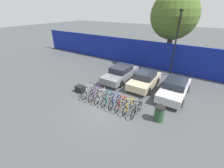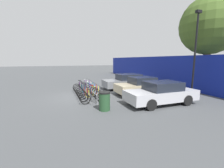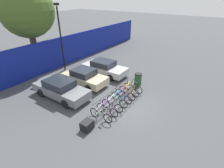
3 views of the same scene
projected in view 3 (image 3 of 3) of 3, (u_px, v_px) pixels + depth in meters
The scene contains 18 objects.
ground_plane at pixel (125, 106), 12.33m from camera, with size 120.00×120.00×0.00m, color #424447.
hoarding_wall at pixel (38, 60), 16.31m from camera, with size 36.00×0.16×3.09m, color navy.
bike_rack at pixel (117, 98), 12.40m from camera, with size 4.74×0.04×0.57m.
bicycle_silver at pixel (101, 115), 10.84m from camera, with size 0.68×1.71×1.05m.
bicycle_purple at pixel (107, 110), 11.33m from camera, with size 0.68×1.71×1.05m.
bicycle_white at pixel (112, 105), 11.76m from camera, with size 0.68×1.71×1.05m.
bicycle_teal at pixel (117, 101), 12.21m from camera, with size 0.68×1.71×1.05m.
bicycle_blue at pixel (122, 97), 12.66m from camera, with size 0.68×1.71×1.05m.
bicycle_red at pixel (125, 94), 13.04m from camera, with size 0.68×1.71×1.05m.
bicycle_yellow at pixel (129, 91), 13.49m from camera, with size 0.68×1.71×1.05m.
bicycle_black at pixel (133, 88), 13.92m from camera, with size 0.68×1.71×1.05m.
car_grey at pixel (61, 89), 13.14m from camera, with size 1.91×4.58×1.40m.
car_beige at pixel (85, 77), 14.96m from camera, with size 1.91×3.92×1.40m.
car_silver at pixel (104, 68), 16.81m from camera, with size 1.91×4.43×1.40m.
lamp_post at pixel (61, 35), 16.52m from camera, with size 0.24×0.44×6.33m.
trash_bin at pixel (138, 79), 15.03m from camera, with size 0.63×0.63×1.03m.
cargo_crate at pixel (87, 125), 10.14m from camera, with size 0.70×0.56×0.55m, color black.
tree_behind_hoarding at pixel (27, 10), 16.04m from camera, with size 5.06×5.06×8.24m.
Camera 3 is at (-8.98, -4.92, 7.11)m, focal length 28.00 mm.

